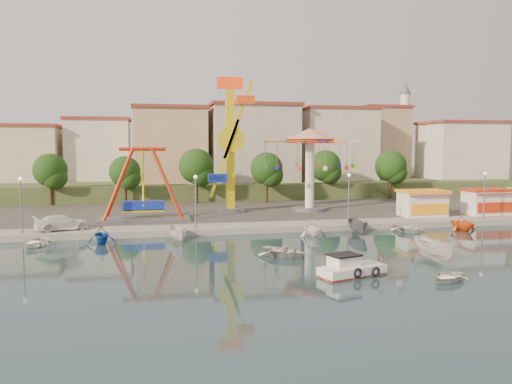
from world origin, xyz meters
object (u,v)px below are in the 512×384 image
object	(u,v)px
pirate_ship_ride	(143,186)
cabin_motorboat	(350,270)
kamikaze_tower	(232,147)
skiff	(435,248)
rowboat_a	(283,251)
van	(62,223)
wave_swinger	(310,151)

from	to	relation	value
pirate_ship_ride	cabin_motorboat	size ratio (longest dim) A/B	2.04
kamikaze_tower	cabin_motorboat	world-z (taller)	kamikaze_tower
cabin_motorboat	pirate_ship_ride	bearing A→B (deg)	101.22
kamikaze_tower	skiff	world-z (taller)	kamikaze_tower
kamikaze_tower	skiff	size ratio (longest dim) A/B	3.69
rowboat_a	skiff	bearing A→B (deg)	-60.04
pirate_ship_ride	skiff	world-z (taller)	pirate_ship_ride
pirate_ship_ride	cabin_motorboat	bearing A→B (deg)	-61.24
pirate_ship_ride	van	world-z (taller)	pirate_ship_ride
van	rowboat_a	bearing A→B (deg)	-145.04
wave_swinger	skiff	xyz separation A→B (m)	(1.73, -26.17, -7.33)
pirate_ship_ride	kamikaze_tower	xyz separation A→B (m)	(10.59, 4.72, 4.19)
van	kamikaze_tower	bearing A→B (deg)	-80.47
cabin_motorboat	rowboat_a	size ratio (longest dim) A/B	1.22
kamikaze_tower	van	world-z (taller)	kamikaze_tower
cabin_motorboat	kamikaze_tower	bearing A→B (deg)	78.75
pirate_ship_ride	wave_swinger	bearing A→B (deg)	11.76
pirate_ship_ride	kamikaze_tower	distance (m)	12.32
kamikaze_tower	rowboat_a	distance (m)	24.69
wave_swinger	pirate_ship_ride	bearing A→B (deg)	-168.24
van	wave_swinger	bearing A→B (deg)	-90.71
kamikaze_tower	skiff	bearing A→B (deg)	-66.46
rowboat_a	van	size ratio (longest dim) A/B	0.79
wave_swinger	van	xyz separation A→B (m)	(-28.02, -9.87, -6.85)
pirate_ship_ride	cabin_motorboat	xyz separation A→B (m)	(13.90, -25.32, -3.96)
wave_swinger	van	world-z (taller)	wave_swinger
cabin_motorboat	rowboat_a	xyz separation A→B (m)	(-2.89, 6.74, -0.01)
cabin_motorboat	van	xyz separation A→B (m)	(-21.47, 19.71, 0.91)
cabin_motorboat	skiff	size ratio (longest dim) A/B	1.10
cabin_motorboat	van	size ratio (longest dim) A/B	0.96
kamikaze_tower	cabin_motorboat	xyz separation A→B (m)	(3.31, -30.04, -8.15)
cabin_motorboat	wave_swinger	bearing A→B (deg)	59.96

